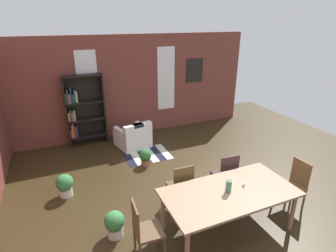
{
  "coord_description": "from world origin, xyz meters",
  "views": [
    {
      "loc": [
        -1.99,
        -3.1,
        3.3
      ],
      "look_at": [
        0.19,
        1.94,
        1.09
      ],
      "focal_mm": 28.49,
      "sensor_mm": 36.0,
      "label": 1
    }
  ],
  "objects_px": {
    "bookshelf_tall": "(83,110)",
    "dining_chair_far_left": "(181,185)",
    "potted_plant_corner": "(145,157)",
    "vase_on_table": "(229,186)",
    "dining_table": "(229,195)",
    "potted_plant_by_shelf": "(115,223)",
    "dining_chair_head_right": "(294,183)",
    "dining_chair_far_right": "(226,174)",
    "dining_chair_head_left": "(144,229)",
    "potted_plant_window": "(65,185)",
    "armchair_white": "(133,137)"
  },
  "relations": [
    {
      "from": "dining_chair_far_left",
      "to": "dining_chair_head_right",
      "type": "bearing_deg",
      "value": -21.48
    },
    {
      "from": "dining_chair_far_left",
      "to": "armchair_white",
      "type": "distance_m",
      "value": 2.9
    },
    {
      "from": "potted_plant_by_shelf",
      "to": "potted_plant_window",
      "type": "xyz_separation_m",
      "value": [
        -0.66,
        1.45,
        0.01
      ]
    },
    {
      "from": "vase_on_table",
      "to": "dining_chair_head_left",
      "type": "distance_m",
      "value": 1.46
    },
    {
      "from": "bookshelf_tall",
      "to": "potted_plant_window",
      "type": "relative_size",
      "value": 4.11
    },
    {
      "from": "dining_chair_head_left",
      "to": "dining_chair_far_right",
      "type": "relative_size",
      "value": 1.0
    },
    {
      "from": "dining_table",
      "to": "potted_plant_window",
      "type": "relative_size",
      "value": 4.52
    },
    {
      "from": "potted_plant_by_shelf",
      "to": "potted_plant_corner",
      "type": "bearing_deg",
      "value": 58.8
    },
    {
      "from": "dining_chair_far_left",
      "to": "potted_plant_by_shelf",
      "type": "bearing_deg",
      "value": -172.0
    },
    {
      "from": "dining_chair_head_right",
      "to": "dining_chair_far_left",
      "type": "relative_size",
      "value": 1.0
    },
    {
      "from": "armchair_white",
      "to": "potted_plant_window",
      "type": "height_order",
      "value": "armchair_white"
    },
    {
      "from": "armchair_white",
      "to": "potted_plant_by_shelf",
      "type": "xyz_separation_m",
      "value": [
        -1.22,
        -3.07,
        -0.03
      ]
    },
    {
      "from": "dining_table",
      "to": "dining_chair_far_left",
      "type": "relative_size",
      "value": 2.26
    },
    {
      "from": "dining_chair_far_left",
      "to": "potted_plant_corner",
      "type": "xyz_separation_m",
      "value": [
        -0.08,
        1.79,
        -0.29
      ]
    },
    {
      "from": "dining_table",
      "to": "dining_chair_head_right",
      "type": "height_order",
      "value": "dining_chair_head_right"
    },
    {
      "from": "dining_chair_head_right",
      "to": "potted_plant_window",
      "type": "height_order",
      "value": "dining_chair_head_right"
    },
    {
      "from": "dining_chair_far_right",
      "to": "dining_chair_far_left",
      "type": "relative_size",
      "value": 1.0
    },
    {
      "from": "armchair_white",
      "to": "potted_plant_corner",
      "type": "xyz_separation_m",
      "value": [
        -0.03,
        -1.1,
        -0.05
      ]
    },
    {
      "from": "bookshelf_tall",
      "to": "dining_chair_far_left",
      "type": "bearing_deg",
      "value": -71.18
    },
    {
      "from": "potted_plant_window",
      "to": "bookshelf_tall",
      "type": "bearing_deg",
      "value": 73.27
    },
    {
      "from": "dining_chair_far_left",
      "to": "bookshelf_tall",
      "type": "height_order",
      "value": "bookshelf_tall"
    },
    {
      "from": "potted_plant_window",
      "to": "dining_chair_head_right",
      "type": "bearing_deg",
      "value": -27.66
    },
    {
      "from": "dining_chair_head_left",
      "to": "potted_plant_by_shelf",
      "type": "distance_m",
      "value": 0.71
    },
    {
      "from": "bookshelf_tall",
      "to": "potted_plant_window",
      "type": "height_order",
      "value": "bookshelf_tall"
    },
    {
      "from": "dining_chair_far_right",
      "to": "potted_plant_by_shelf",
      "type": "height_order",
      "value": "dining_chair_far_right"
    },
    {
      "from": "dining_chair_head_left",
      "to": "potted_plant_window",
      "type": "relative_size",
      "value": 2.0
    },
    {
      "from": "dining_chair_far_left",
      "to": "vase_on_table",
      "type": "bearing_deg",
      "value": -59.28
    },
    {
      "from": "dining_chair_far_right",
      "to": "dining_chair_far_left",
      "type": "bearing_deg",
      "value": -179.99
    },
    {
      "from": "dining_table",
      "to": "vase_on_table",
      "type": "bearing_deg",
      "value": -180.0
    },
    {
      "from": "dining_chair_far_right",
      "to": "potted_plant_window",
      "type": "height_order",
      "value": "dining_chair_far_right"
    },
    {
      "from": "dining_chair_head_left",
      "to": "potted_plant_window",
      "type": "xyz_separation_m",
      "value": [
        -0.97,
        2.02,
        -0.25
      ]
    },
    {
      "from": "dining_table",
      "to": "potted_plant_window",
      "type": "height_order",
      "value": "dining_table"
    },
    {
      "from": "vase_on_table",
      "to": "dining_chair_far_right",
      "type": "xyz_separation_m",
      "value": [
        0.51,
        0.76,
        -0.34
      ]
    },
    {
      "from": "potted_plant_window",
      "to": "dining_table",
      "type": "bearing_deg",
      "value": -39.98
    },
    {
      "from": "bookshelf_tall",
      "to": "vase_on_table",
      "type": "bearing_deg",
      "value": -68.94
    },
    {
      "from": "dining_chair_head_right",
      "to": "bookshelf_tall",
      "type": "xyz_separation_m",
      "value": [
        -3.16,
        4.37,
        0.48
      ]
    },
    {
      "from": "dining_chair_head_left",
      "to": "dining_chair_far_left",
      "type": "xyz_separation_m",
      "value": [
        0.96,
        0.76,
        0.0
      ]
    },
    {
      "from": "vase_on_table",
      "to": "dining_chair_far_left",
      "type": "height_order",
      "value": "vase_on_table"
    },
    {
      "from": "dining_table",
      "to": "vase_on_table",
      "type": "relative_size",
      "value": 10.34
    },
    {
      "from": "bookshelf_tall",
      "to": "dining_chair_head_right",
      "type": "bearing_deg",
      "value": -54.1
    },
    {
      "from": "potted_plant_corner",
      "to": "vase_on_table",
      "type": "bearing_deg",
      "value": -78.15
    },
    {
      "from": "potted_plant_by_shelf",
      "to": "potted_plant_corner",
      "type": "height_order",
      "value": "potted_plant_by_shelf"
    },
    {
      "from": "bookshelf_tall",
      "to": "dining_chair_head_left",
      "type": "bearing_deg",
      "value": -86.49
    },
    {
      "from": "dining_chair_head_right",
      "to": "armchair_white",
      "type": "relative_size",
      "value": 0.99
    },
    {
      "from": "potted_plant_by_shelf",
      "to": "potted_plant_corner",
      "type": "distance_m",
      "value": 2.3
    },
    {
      "from": "dining_chair_head_left",
      "to": "dining_chair_head_right",
      "type": "distance_m",
      "value": 2.89
    },
    {
      "from": "dining_table",
      "to": "bookshelf_tall",
      "type": "distance_m",
      "value": 4.71
    },
    {
      "from": "dining_chair_far_right",
      "to": "dining_chair_head_left",
      "type": "bearing_deg",
      "value": -158.52
    },
    {
      "from": "bookshelf_tall",
      "to": "potted_plant_window",
      "type": "distance_m",
      "value": 2.56
    },
    {
      "from": "dining_chair_head_right",
      "to": "dining_chair_far_right",
      "type": "bearing_deg",
      "value": 141.88
    }
  ]
}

